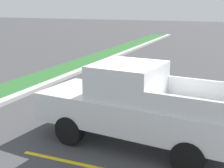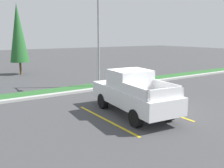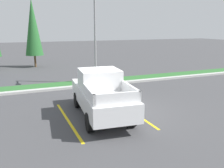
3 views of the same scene
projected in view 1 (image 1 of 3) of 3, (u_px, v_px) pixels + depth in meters
ground_plane at (128, 128)px, 9.10m from camera, size 120.00×120.00×0.00m
parking_line_far at (153, 123)px, 9.48m from camera, size 0.12×4.80×0.01m
pickup_truck_main at (137, 105)px, 7.86m from camera, size 2.42×5.39×2.10m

